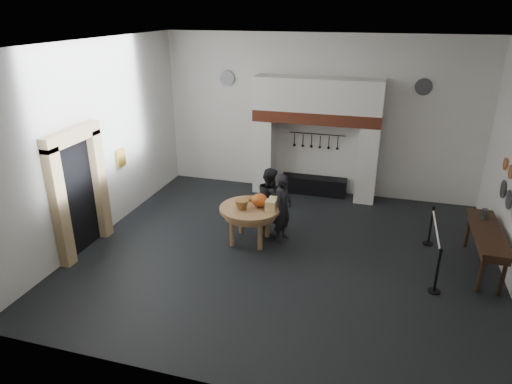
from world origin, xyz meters
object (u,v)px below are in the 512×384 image
(visitor_far, at_px, (270,200))
(barrier_post_near, at_px, (437,272))
(work_table, at_px, (250,208))
(visitor_near, at_px, (283,208))
(barrier_post_far, at_px, (431,227))
(iron_range, at_px, (313,185))
(side_table, at_px, (488,232))

(visitor_far, relative_size, barrier_post_near, 1.80)
(work_table, xyz_separation_m, visitor_near, (0.71, 0.26, -0.01))
(work_table, bearing_deg, barrier_post_far, 14.08)
(work_table, distance_m, barrier_post_far, 4.17)
(visitor_far, bearing_deg, iron_range, -38.73)
(iron_range, xyz_separation_m, work_table, (-0.93, -3.35, 0.59))
(visitor_far, xyz_separation_m, barrier_post_far, (3.72, 0.35, -0.36))
(visitor_near, relative_size, barrier_post_near, 1.83)
(side_table, relative_size, barrier_post_near, 2.44)
(work_table, xyz_separation_m, side_table, (5.03, 0.18, 0.03))
(barrier_post_far, bearing_deg, visitor_far, -174.65)
(iron_range, bearing_deg, visitor_near, -94.05)
(work_table, xyz_separation_m, barrier_post_near, (4.03, -0.99, -0.39))
(visitor_near, xyz_separation_m, barrier_post_near, (3.32, -1.25, -0.38))
(visitor_near, height_order, barrier_post_far, visitor_near)
(work_table, relative_size, visitor_near, 0.85)
(visitor_near, bearing_deg, barrier_post_far, -66.01)
(barrier_post_far, bearing_deg, barrier_post_near, -90.00)
(side_table, xyz_separation_m, barrier_post_far, (-1.00, 0.83, -0.42))
(barrier_post_near, relative_size, barrier_post_far, 1.00)
(visitor_far, bearing_deg, side_table, -121.56)
(side_table, bearing_deg, barrier_post_near, -130.51)
(work_table, height_order, visitor_near, visitor_near)
(visitor_far, bearing_deg, barrier_post_far, -110.41)
(barrier_post_near, bearing_deg, iron_range, 125.54)
(work_table, bearing_deg, side_table, 2.09)
(barrier_post_near, bearing_deg, visitor_far, 156.03)
(visitor_near, xyz_separation_m, visitor_far, (-0.40, 0.40, -0.02))
(visitor_near, height_order, side_table, visitor_near)
(barrier_post_near, distance_m, barrier_post_far, 2.00)
(work_table, height_order, side_table, side_table)
(visitor_far, height_order, side_table, visitor_far)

